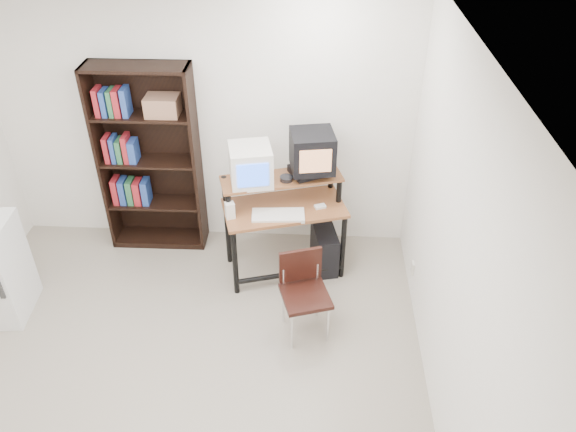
# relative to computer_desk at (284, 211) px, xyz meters

# --- Properties ---
(floor) EXTENTS (4.00, 4.00, 0.01)m
(floor) POSITION_rel_computer_desk_xyz_m (-0.79, -1.45, -0.68)
(floor) COLOR #A79C8A
(floor) RESTS_ON ground
(ceiling) EXTENTS (4.00, 4.00, 0.01)m
(ceiling) POSITION_rel_computer_desk_xyz_m (-0.79, -1.45, 1.92)
(ceiling) COLOR white
(ceiling) RESTS_ON back_wall
(back_wall) EXTENTS (4.00, 0.01, 2.60)m
(back_wall) POSITION_rel_computer_desk_xyz_m (-0.79, 0.55, 0.62)
(back_wall) COLOR white
(back_wall) RESTS_ON floor
(right_wall) EXTENTS (0.01, 4.00, 2.60)m
(right_wall) POSITION_rel_computer_desk_xyz_m (1.21, -1.45, 0.62)
(right_wall) COLOR white
(right_wall) RESTS_ON floor
(computer_desk) EXTENTS (1.21, 0.84, 0.98)m
(computer_desk) POSITION_rel_computer_desk_xyz_m (0.00, 0.00, 0.00)
(computer_desk) COLOR #955830
(computer_desk) RESTS_ON floor
(crt_monitor) EXTENTS (0.43, 0.44, 0.35)m
(crt_monitor) POSITION_rel_computer_desk_xyz_m (-0.29, 0.02, 0.47)
(crt_monitor) COLOR white
(crt_monitor) RESTS_ON computer_desk
(vcr) EXTENTS (0.44, 0.40, 0.08)m
(vcr) POSITION_rel_computer_desk_xyz_m (0.24, 0.18, 0.33)
(vcr) COLOR black
(vcr) RESTS_ON computer_desk
(crt_tv) EXTENTS (0.43, 0.43, 0.35)m
(crt_tv) POSITION_rel_computer_desk_xyz_m (0.25, 0.15, 0.55)
(crt_tv) COLOR black
(crt_tv) RESTS_ON vcr
(cd_spindle) EXTENTS (0.13, 0.13, 0.05)m
(cd_spindle) POSITION_rel_computer_desk_xyz_m (0.02, 0.04, 0.32)
(cd_spindle) COLOR #26262B
(cd_spindle) RESTS_ON computer_desk
(keyboard) EXTENTS (0.48, 0.24, 0.03)m
(keyboard) POSITION_rel_computer_desk_xyz_m (-0.04, -0.17, 0.06)
(keyboard) COLOR white
(keyboard) RESTS_ON computer_desk
(mousepad) EXTENTS (0.24, 0.21, 0.01)m
(mousepad) POSITION_rel_computer_desk_xyz_m (0.32, -0.00, 0.05)
(mousepad) COLOR black
(mousepad) RESTS_ON computer_desk
(mouse) EXTENTS (0.12, 0.09, 0.03)m
(mouse) POSITION_rel_computer_desk_xyz_m (0.33, -0.01, 0.07)
(mouse) COLOR white
(mouse) RESTS_ON mousepad
(desk_speaker) EXTENTS (0.10, 0.10, 0.17)m
(desk_speaker) POSITION_rel_computer_desk_xyz_m (-0.46, -0.22, 0.13)
(desk_speaker) COLOR white
(desk_speaker) RESTS_ON computer_desk
(pc_tower) EXTENTS (0.29, 0.48, 0.42)m
(pc_tower) POSITION_rel_computer_desk_xyz_m (0.39, 0.06, -0.47)
(pc_tower) COLOR black
(pc_tower) RESTS_ON floor
(school_chair) EXTENTS (0.48, 0.48, 0.76)m
(school_chair) POSITION_rel_computer_desk_xyz_m (0.21, -0.79, -0.21)
(school_chair) COLOR black
(school_chair) RESTS_ON floor
(bookshelf) EXTENTS (0.95, 0.33, 1.90)m
(bookshelf) POSITION_rel_computer_desk_xyz_m (-1.33, 0.41, 0.30)
(bookshelf) COLOR black
(bookshelf) RESTS_ON floor
(wall_outlet) EXTENTS (0.02, 0.08, 0.12)m
(wall_outlet) POSITION_rel_computer_desk_xyz_m (1.19, -0.30, -0.38)
(wall_outlet) COLOR beige
(wall_outlet) RESTS_ON right_wall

